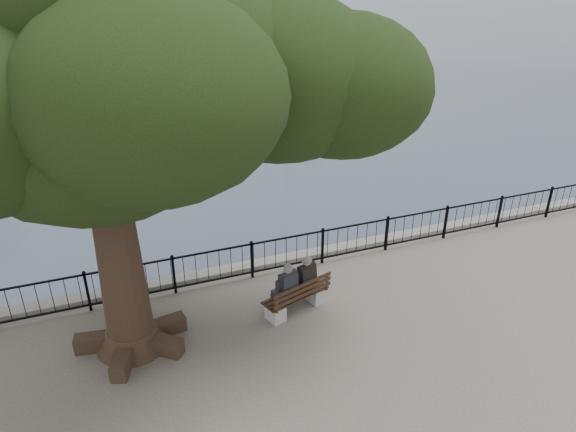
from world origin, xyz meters
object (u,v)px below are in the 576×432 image
person_left (284,290)px  tree (138,75)px  person_right (303,282)px  lion_monument (143,35)px  bench (297,300)px

person_left → tree: (-2.62, 0.26, 4.96)m
person_left → tree: tree is taller
person_right → lion_monument: 49.11m
person_left → lion_monument: (2.78, 49.22, 0.43)m
tree → lion_monument: 49.46m
bench → lion_monument: lion_monument is taller
person_left → lion_monument: 49.30m
person_right → tree: size_ratio=0.13×
person_left → lion_monument: bearing=86.8°
lion_monument → person_right: bearing=-92.6°
person_left → lion_monument: size_ratio=0.17×
person_left → lion_monument: lion_monument is taller
person_right → bench: bearing=-142.5°
bench → person_left: size_ratio=1.25×
person_right → tree: tree is taller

